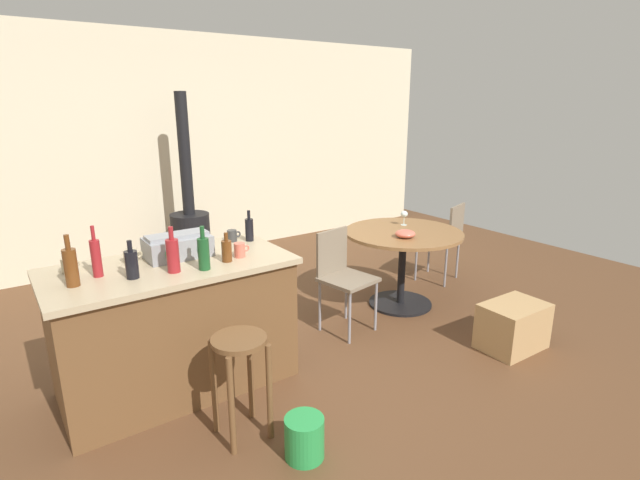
{
  "coord_description": "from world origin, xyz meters",
  "views": [
    {
      "loc": [
        -1.87,
        -2.85,
        1.92
      ],
      "look_at": [
        0.3,
        0.23,
        0.83
      ],
      "focal_mm": 27.08,
      "sensor_mm": 36.0,
      "label": 1
    }
  ],
  "objects_px": {
    "kitchen_island": "(176,326)",
    "bottle_5": "(173,255)",
    "bottle_3": "(71,266)",
    "bottle_2": "(132,264)",
    "dining_table": "(403,249)",
    "bottle_1": "(204,253)",
    "wood_stove": "(191,229)",
    "toolbox": "(178,246)",
    "bottle_6": "(227,250)",
    "cup_0": "(131,256)",
    "cup_2": "(240,250)",
    "cup_3": "(232,236)",
    "wooden_stool": "(240,365)",
    "wine_glass": "(404,215)",
    "folding_chair_near": "(445,236)",
    "cardboard_box": "(513,326)",
    "folding_chair_far": "(342,272)",
    "bottle_4": "(249,229)",
    "plastic_bucket": "(304,438)",
    "serving_bowl": "(405,234)",
    "bottle_0": "(96,257)",
    "cup_1": "(68,265)"
  },
  "relations": [
    {
      "from": "folding_chair_near",
      "to": "cup_2",
      "type": "bearing_deg",
      "value": -170.13
    },
    {
      "from": "cup_0",
      "to": "cup_2",
      "type": "distance_m",
      "value": 0.71
    },
    {
      "from": "bottle_5",
      "to": "cup_1",
      "type": "xyz_separation_m",
      "value": [
        -0.54,
        0.36,
        -0.07
      ]
    },
    {
      "from": "bottle_0",
      "to": "bottle_1",
      "type": "height_order",
      "value": "bottle_0"
    },
    {
      "from": "cup_2",
      "to": "cardboard_box",
      "type": "height_order",
      "value": "cup_2"
    },
    {
      "from": "wooden_stool",
      "to": "wine_glass",
      "type": "bearing_deg",
      "value": 24.01
    },
    {
      "from": "wood_stove",
      "to": "bottle_0",
      "type": "relative_size",
      "value": 6.38
    },
    {
      "from": "cup_2",
      "to": "cardboard_box",
      "type": "distance_m",
      "value": 2.25
    },
    {
      "from": "dining_table",
      "to": "toolbox",
      "type": "height_order",
      "value": "toolbox"
    },
    {
      "from": "kitchen_island",
      "to": "cup_2",
      "type": "xyz_separation_m",
      "value": [
        0.44,
        -0.13,
        0.49
      ]
    },
    {
      "from": "bottle_3",
      "to": "bottle_2",
      "type": "bearing_deg",
      "value": -11.84
    },
    {
      "from": "toolbox",
      "to": "bottle_5",
      "type": "distance_m",
      "value": 0.31
    },
    {
      "from": "cup_0",
      "to": "cardboard_box",
      "type": "bearing_deg",
      "value": -24.93
    },
    {
      "from": "toolbox",
      "to": "cardboard_box",
      "type": "relative_size",
      "value": 0.82
    },
    {
      "from": "folding_chair_near",
      "to": "cup_2",
      "type": "xyz_separation_m",
      "value": [
        -2.64,
        -0.46,
        0.43
      ]
    },
    {
      "from": "wood_stove",
      "to": "bottle_4",
      "type": "height_order",
      "value": "wood_stove"
    },
    {
      "from": "bottle_1",
      "to": "wine_glass",
      "type": "distance_m",
      "value": 2.33
    },
    {
      "from": "cup_3",
      "to": "cup_2",
      "type": "bearing_deg",
      "value": -107.92
    },
    {
      "from": "bottle_1",
      "to": "bottle_5",
      "type": "relative_size",
      "value": 0.97
    },
    {
      "from": "bottle_0",
      "to": "cup_2",
      "type": "xyz_separation_m",
      "value": [
        0.87,
        -0.15,
        -0.07
      ]
    },
    {
      "from": "bottle_2",
      "to": "bottle_0",
      "type": "bearing_deg",
      "value": 137.33
    },
    {
      "from": "bottle_1",
      "to": "wood_stove",
      "type": "bearing_deg",
      "value": 71.91
    },
    {
      "from": "bottle_3",
      "to": "wine_glass",
      "type": "bearing_deg",
      "value": 6.73
    },
    {
      "from": "wooden_stool",
      "to": "dining_table",
      "type": "relative_size",
      "value": 0.58
    },
    {
      "from": "bottle_2",
      "to": "wine_glass",
      "type": "bearing_deg",
      "value": 8.9
    },
    {
      "from": "bottle_5",
      "to": "serving_bowl",
      "type": "height_order",
      "value": "bottle_5"
    },
    {
      "from": "wine_glass",
      "to": "folding_chair_far",
      "type": "bearing_deg",
      "value": -165.9
    },
    {
      "from": "kitchen_island",
      "to": "serving_bowl",
      "type": "distance_m",
      "value": 2.12
    },
    {
      "from": "kitchen_island",
      "to": "bottle_5",
      "type": "bearing_deg",
      "value": -99.88
    },
    {
      "from": "kitchen_island",
      "to": "serving_bowl",
      "type": "xyz_separation_m",
      "value": [
        2.1,
        -0.05,
        0.33
      ]
    },
    {
      "from": "wooden_stool",
      "to": "bottle_3",
      "type": "distance_m",
      "value": 1.12
    },
    {
      "from": "toolbox",
      "to": "folding_chair_near",
      "type": "bearing_deg",
      "value": 4.19
    },
    {
      "from": "bottle_6",
      "to": "cup_0",
      "type": "xyz_separation_m",
      "value": [
        -0.53,
        0.34,
        -0.03
      ]
    },
    {
      "from": "folding_chair_near",
      "to": "cup_0",
      "type": "height_order",
      "value": "cup_0"
    },
    {
      "from": "dining_table",
      "to": "plastic_bucket",
      "type": "bearing_deg",
      "value": -147.64
    },
    {
      "from": "bottle_1",
      "to": "bottle_3",
      "type": "relative_size",
      "value": 0.92
    },
    {
      "from": "bottle_0",
      "to": "cup_1",
      "type": "relative_size",
      "value": 2.96
    },
    {
      "from": "bottle_2",
      "to": "cardboard_box",
      "type": "xyz_separation_m",
      "value": [
        2.63,
        -0.89,
        -0.8
      ]
    },
    {
      "from": "dining_table",
      "to": "bottle_5",
      "type": "distance_m",
      "value": 2.33
    },
    {
      "from": "cup_0",
      "to": "wine_glass",
      "type": "height_order",
      "value": "cup_0"
    },
    {
      "from": "dining_table",
      "to": "wood_stove",
      "type": "height_order",
      "value": "wood_stove"
    },
    {
      "from": "bottle_2",
      "to": "cup_0",
      "type": "xyz_separation_m",
      "value": [
        0.07,
        0.31,
        -0.05
      ]
    },
    {
      "from": "dining_table",
      "to": "cup_0",
      "type": "xyz_separation_m",
      "value": [
        -2.44,
        0.06,
        0.37
      ]
    },
    {
      "from": "wine_glass",
      "to": "cardboard_box",
      "type": "distance_m",
      "value": 1.46
    },
    {
      "from": "bottle_6",
      "to": "cup_3",
      "type": "bearing_deg",
      "value": 60.57
    },
    {
      "from": "bottle_1",
      "to": "toolbox",
      "type": "bearing_deg",
      "value": 97.74
    },
    {
      "from": "bottle_3",
      "to": "dining_table",
      "type": "bearing_deg",
      "value": 3.73
    },
    {
      "from": "cup_2",
      "to": "cup_3",
      "type": "height_order",
      "value": "cup_2"
    },
    {
      "from": "bottle_0",
      "to": "bottle_4",
      "type": "xyz_separation_m",
      "value": [
        1.11,
        0.17,
        -0.03
      ]
    },
    {
      "from": "bottle_1",
      "to": "cup_2",
      "type": "height_order",
      "value": "bottle_1"
    }
  ]
}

